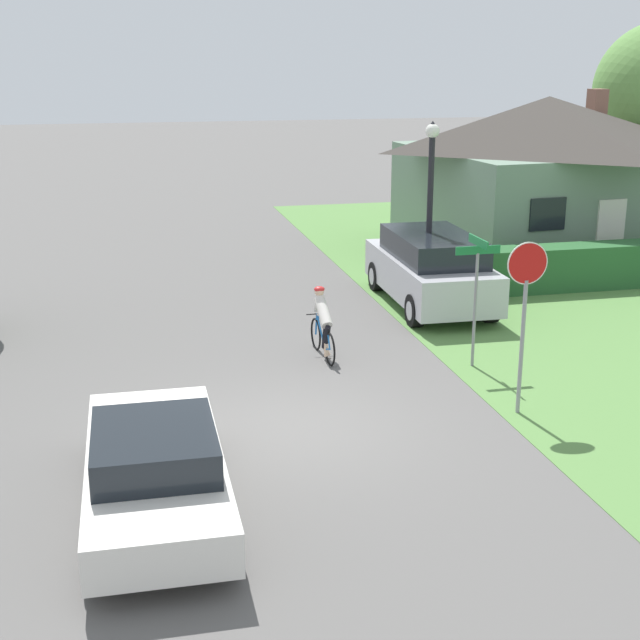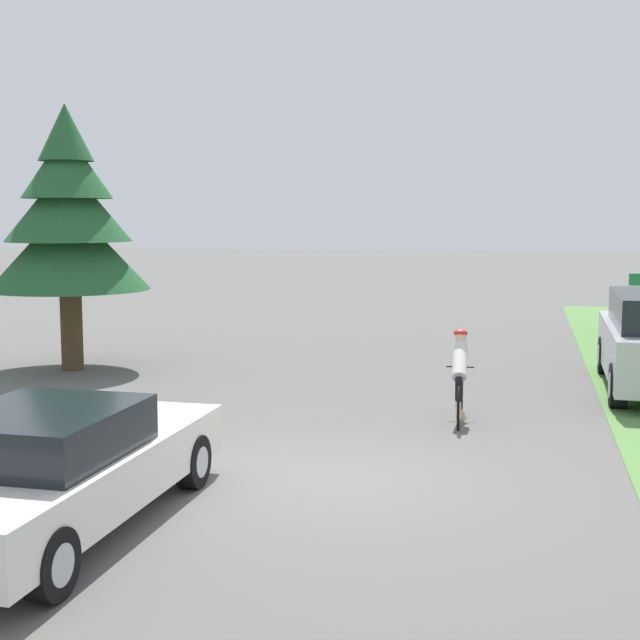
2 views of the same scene
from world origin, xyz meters
name	(u,v)px [view 2 (image 2 of 2)]	position (x,y,z in m)	size (l,w,h in m)	color
ground_plane	(330,480)	(0.00, 0.00, 0.00)	(140.00, 140.00, 0.00)	#5B5956
sedan_left_lane	(57,468)	(-2.33, -2.27, 0.65)	(1.87, 4.68, 1.31)	silver
cyclist	(460,378)	(1.29, 3.47, 0.69)	(0.44, 1.70, 1.43)	black
conifer_tall_near	(68,219)	(-6.86, 6.39, 3.09)	(3.27, 3.27, 5.41)	#4C3823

